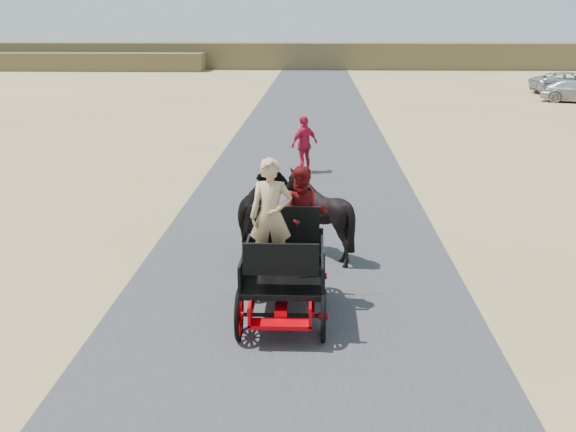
{
  "coord_description": "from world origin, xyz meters",
  "views": [
    {
      "loc": [
        0.36,
        -8.52,
        4.55
      ],
      "look_at": [
        -0.15,
        3.73,
        1.2
      ],
      "focal_mm": 45.0,
      "sensor_mm": 36.0,
      "label": 1
    }
  ],
  "objects_px": {
    "carriage": "(284,294)",
    "horse_left": "(263,214)",
    "pedestrian": "(304,144)",
    "car_d": "(571,83)",
    "horse_right": "(319,215)"
  },
  "relations": [
    {
      "from": "horse_left",
      "to": "pedestrian",
      "type": "distance_m",
      "value": 8.23
    },
    {
      "from": "pedestrian",
      "to": "car_d",
      "type": "relative_size",
      "value": 0.35
    },
    {
      "from": "horse_left",
      "to": "car_d",
      "type": "bearing_deg",
      "value": -117.18
    },
    {
      "from": "horse_left",
      "to": "pedestrian",
      "type": "xyz_separation_m",
      "value": [
        0.65,
        8.2,
        0.02
      ]
    },
    {
      "from": "horse_right",
      "to": "car_d",
      "type": "xyz_separation_m",
      "value": [
        15.82,
        32.94,
        -0.17
      ]
    },
    {
      "from": "pedestrian",
      "to": "car_d",
      "type": "xyz_separation_m",
      "value": [
        16.26,
        24.74,
        -0.18
      ]
    },
    {
      "from": "horse_left",
      "to": "pedestrian",
      "type": "bearing_deg",
      "value": -94.56
    },
    {
      "from": "carriage",
      "to": "horse_left",
      "type": "bearing_deg",
      "value": 100.39
    },
    {
      "from": "carriage",
      "to": "car_d",
      "type": "distance_m",
      "value": 39.49
    },
    {
      "from": "carriage",
      "to": "horse_right",
      "type": "xyz_separation_m",
      "value": [
        0.55,
        3.0,
        0.49
      ]
    },
    {
      "from": "horse_left",
      "to": "pedestrian",
      "type": "relative_size",
      "value": 1.16
    },
    {
      "from": "horse_right",
      "to": "horse_left",
      "type": "bearing_deg",
      "value": 0.0
    },
    {
      "from": "carriage",
      "to": "pedestrian",
      "type": "relative_size",
      "value": 1.39
    },
    {
      "from": "horse_left",
      "to": "car_d",
      "type": "distance_m",
      "value": 37.03
    },
    {
      "from": "carriage",
      "to": "pedestrian",
      "type": "bearing_deg",
      "value": 89.47
    }
  ]
}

